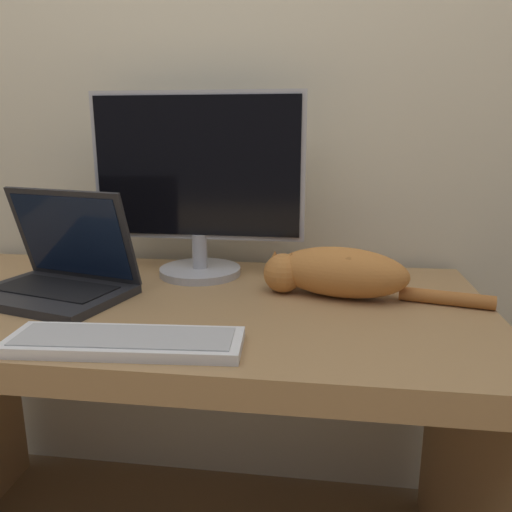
# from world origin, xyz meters

# --- Properties ---
(wall_back) EXTENTS (6.40, 0.06, 2.60)m
(wall_back) POSITION_xyz_m (0.00, 0.78, 1.30)
(wall_back) COLOR beige
(wall_back) RESTS_ON ground_plane
(desk) EXTENTS (1.42, 0.72, 0.76)m
(desk) POSITION_xyz_m (0.00, 0.36, 0.59)
(desk) COLOR #A37A4C
(desk) RESTS_ON ground_plane
(monitor) EXTENTS (0.56, 0.22, 0.48)m
(monitor) POSITION_xyz_m (0.01, 0.57, 1.00)
(monitor) COLOR #B2B2B7
(monitor) RESTS_ON desk
(laptop) EXTENTS (0.39, 0.32, 0.25)m
(laptop) POSITION_xyz_m (-0.28, 0.35, 0.81)
(laptop) COLOR #232326
(laptop) RESTS_ON desk
(external_keyboard) EXTENTS (0.43, 0.16, 0.02)m
(external_keyboard) POSITION_xyz_m (-0.01, 0.09, 0.77)
(external_keyboard) COLOR white
(external_keyboard) RESTS_ON desk
(cat) EXTENTS (0.52, 0.20, 0.12)m
(cat) POSITION_xyz_m (0.37, 0.43, 0.81)
(cat) COLOR #C67A38
(cat) RESTS_ON desk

